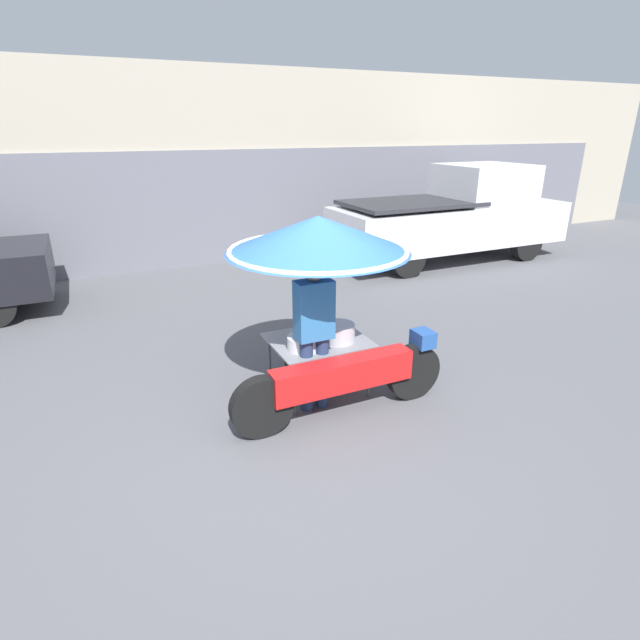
% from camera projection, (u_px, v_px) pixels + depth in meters
% --- Properties ---
extents(ground_plane, '(36.00, 36.00, 0.00)m').
position_uv_depth(ground_plane, '(318.00, 430.00, 5.02)').
color(ground_plane, '#56565B').
extents(shopfront_building, '(28.00, 2.06, 4.03)m').
position_uv_depth(shopfront_building, '(167.00, 168.00, 10.98)').
color(shopfront_building, '#B2A893').
rests_on(shopfront_building, ground).
extents(vendor_motorcycle_cart, '(2.39, 1.94, 2.00)m').
position_uv_depth(vendor_motorcycle_cart, '(321.00, 261.00, 5.17)').
color(vendor_motorcycle_cart, black).
rests_on(vendor_motorcycle_cart, ground).
extents(vendor_person, '(0.38, 0.22, 1.65)m').
position_uv_depth(vendor_person, '(314.00, 328.00, 5.10)').
color(vendor_person, navy).
rests_on(vendor_person, ground).
extents(pickup_truck, '(5.36, 1.79, 2.07)m').
position_uv_depth(pickup_truck, '(455.00, 216.00, 11.10)').
color(pickup_truck, black).
rests_on(pickup_truck, ground).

